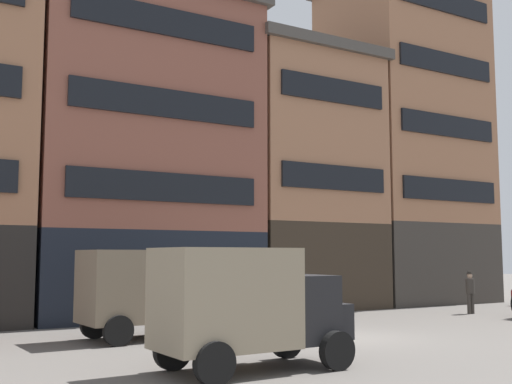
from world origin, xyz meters
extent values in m
plane|color=#605B56|center=(0.00, 0.00, 0.00)|extent=(120.00, 120.00, 0.00)
cube|color=black|center=(-3.00, 10.01, 1.71)|extent=(9.02, 6.40, 3.42)
cube|color=brown|center=(-3.00, 10.01, 8.27)|extent=(9.02, 6.40, 9.70)
cube|color=#47423D|center=(-3.00, 10.01, 13.37)|extent=(9.52, 6.90, 0.50)
cube|color=black|center=(-3.00, 6.75, 5.04)|extent=(7.58, 0.12, 1.10)
cube|color=black|center=(-3.00, 6.75, 8.27)|extent=(7.58, 0.12, 1.10)
cube|color=black|center=(-3.00, 6.75, 11.50)|extent=(7.58, 0.12, 1.10)
cube|color=#33281E|center=(5.02, 10.01, 1.97)|extent=(6.70, 6.40, 3.93)
cube|color=#9E6B4C|center=(5.02, 10.01, 7.90)|extent=(6.70, 6.40, 7.94)
cube|color=#47423D|center=(5.02, 10.01, 12.12)|extent=(7.20, 6.90, 0.50)
cube|color=black|center=(5.02, 6.75, 5.92)|extent=(5.63, 0.12, 1.10)
cube|color=black|center=(5.02, 6.75, 9.89)|extent=(5.63, 0.12, 1.10)
cube|color=#38332D|center=(12.35, 10.01, 2.05)|extent=(7.67, 6.40, 4.10)
cube|color=#9E6B4C|center=(12.35, 10.01, 10.68)|extent=(7.67, 6.40, 13.16)
cube|color=black|center=(12.35, 6.75, 5.75)|extent=(6.44, 0.12, 1.10)
cube|color=black|center=(12.35, 6.75, 9.04)|extent=(6.44, 0.12, 1.10)
cube|color=black|center=(12.35, 6.75, 12.33)|extent=(6.44, 0.12, 1.10)
cube|color=black|center=(12.35, 6.75, 15.62)|extent=(6.44, 0.12, 1.10)
cube|color=black|center=(-4.00, -3.27, 1.27)|extent=(1.45, 1.74, 1.50)
cube|color=black|center=(-3.30, -3.25, 0.97)|extent=(0.94, 1.47, 0.80)
cube|color=gray|center=(-5.80, -3.32, 1.57)|extent=(2.85, 1.98, 2.10)
cube|color=silver|center=(-3.55, -3.26, 1.52)|extent=(0.23, 1.36, 0.64)
cylinder|color=black|center=(-3.58, -2.31, 0.42)|extent=(0.85, 0.24, 0.84)
cylinder|color=black|center=(-3.52, -4.20, 0.42)|extent=(0.85, 0.24, 0.84)
cylinder|color=black|center=(-6.58, -2.39, 0.42)|extent=(0.85, 0.24, 0.84)
cylinder|color=black|center=(-6.52, -4.29, 0.42)|extent=(0.85, 0.24, 0.84)
cube|color=#2D3823|center=(-3.96, 2.75, 1.27)|extent=(1.49, 1.78, 1.50)
cube|color=#2D3823|center=(-3.26, 2.79, 0.97)|extent=(0.98, 1.49, 0.80)
cube|color=#756651|center=(-5.76, 2.65, 1.57)|extent=(2.90, 2.05, 2.10)
cube|color=silver|center=(-3.51, 2.77, 1.52)|extent=(0.27, 1.37, 0.64)
cylinder|color=black|center=(-3.56, 3.72, 0.42)|extent=(0.85, 0.27, 0.84)
cylinder|color=black|center=(-3.46, 1.82, 0.42)|extent=(0.85, 0.27, 0.84)
cylinder|color=black|center=(-6.56, 3.56, 0.42)|extent=(0.85, 0.27, 0.84)
cylinder|color=black|center=(-6.45, 1.66, 0.42)|extent=(0.85, 0.27, 0.84)
cylinder|color=#38332D|center=(9.36, 3.27, 0.42)|extent=(0.16, 0.16, 0.85)
cylinder|color=#38332D|center=(9.56, 3.27, 0.42)|extent=(0.16, 0.16, 0.85)
cylinder|color=#38332D|center=(9.46, 3.27, 1.16)|extent=(0.39, 0.39, 0.62)
sphere|color=tan|center=(9.46, 3.27, 1.60)|extent=(0.22, 0.22, 0.22)
cylinder|color=#38332D|center=(9.46, 3.27, 1.70)|extent=(0.28, 0.28, 0.02)
cylinder|color=#38332D|center=(9.46, 3.27, 1.75)|extent=(0.18, 0.18, 0.09)
camera|label=1|loc=(-11.99, -15.07, 2.46)|focal=43.63mm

